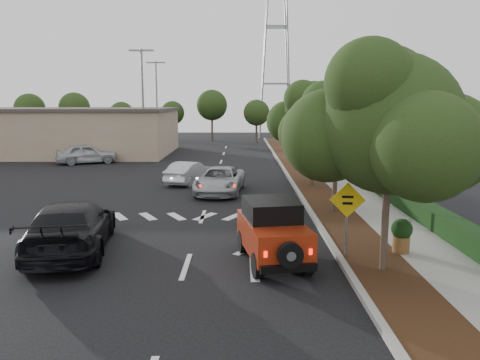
{
  "coord_description": "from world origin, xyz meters",
  "views": [
    {
      "loc": [
        1.62,
        -13.05,
        4.76
      ],
      "look_at": [
        1.58,
        3.0,
        2.06
      ],
      "focal_mm": 35.0,
      "sensor_mm": 36.0,
      "label": 1
    }
  ],
  "objects_px": {
    "red_jeep": "(272,231)",
    "silver_suv_ahead": "(220,180)",
    "black_suv_oncoming": "(72,227)",
    "speed_hump_sign": "(347,209)"
  },
  "relations": [
    {
      "from": "red_jeep",
      "to": "silver_suv_ahead",
      "type": "bearing_deg",
      "value": 90.72
    },
    {
      "from": "black_suv_oncoming",
      "to": "speed_hump_sign",
      "type": "bearing_deg",
      "value": 165.82
    },
    {
      "from": "silver_suv_ahead",
      "to": "red_jeep",
      "type": "bearing_deg",
      "value": -72.6
    },
    {
      "from": "black_suv_oncoming",
      "to": "red_jeep",
      "type": "bearing_deg",
      "value": 162.89
    },
    {
      "from": "red_jeep",
      "to": "silver_suv_ahead",
      "type": "height_order",
      "value": "red_jeep"
    },
    {
      "from": "black_suv_oncoming",
      "to": "speed_hump_sign",
      "type": "height_order",
      "value": "speed_hump_sign"
    },
    {
      "from": "red_jeep",
      "to": "silver_suv_ahead",
      "type": "xyz_separation_m",
      "value": [
        -2.03,
        10.64,
        -0.27
      ]
    },
    {
      "from": "silver_suv_ahead",
      "to": "speed_hump_sign",
      "type": "height_order",
      "value": "speed_hump_sign"
    },
    {
      "from": "silver_suv_ahead",
      "to": "black_suv_oncoming",
      "type": "distance_m",
      "value": 10.67
    },
    {
      "from": "silver_suv_ahead",
      "to": "black_suv_oncoming",
      "type": "relative_size",
      "value": 0.86
    }
  ]
}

